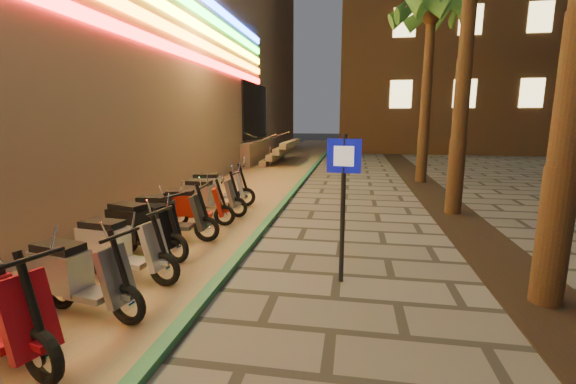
% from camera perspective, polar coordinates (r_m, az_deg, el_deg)
% --- Properties ---
extents(ground, '(120.00, 120.00, 0.00)m').
position_cam_1_polar(ground, '(4.19, -6.96, -24.54)').
color(ground, '#474442').
rests_on(ground, ground).
extents(parking_strip, '(3.40, 60.00, 0.01)m').
position_cam_1_polar(parking_strip, '(13.96, -5.52, 0.83)').
color(parking_strip, '#8C7251').
rests_on(parking_strip, ground).
extents(green_curb, '(0.18, 60.00, 0.10)m').
position_cam_1_polar(green_curb, '(13.61, 1.40, 0.81)').
color(green_curb, '#286C45').
rests_on(green_curb, ground).
extents(planting_strip, '(1.20, 40.00, 0.02)m').
position_cam_1_polar(planting_strip, '(8.99, 26.07, -5.86)').
color(planting_strip, black).
rests_on(planting_strip, ground).
extents(palm_d, '(2.97, 3.02, 7.16)m').
position_cam_1_polar(palm_d, '(15.87, 20.45, 23.03)').
color(palm_d, '#472D19').
rests_on(palm_d, ground).
extents(pedestrian_sign, '(0.49, 0.10, 2.21)m').
position_cam_1_polar(pedestrian_sign, '(5.60, 8.18, 0.54)').
color(pedestrian_sign, black).
rests_on(pedestrian_sign, ground).
extents(scooter_4, '(1.66, 0.73, 1.16)m').
position_cam_1_polar(scooter_4, '(5.54, -28.90, -10.79)').
color(scooter_4, black).
rests_on(scooter_4, ground).
extents(scooter_5, '(1.68, 0.67, 1.18)m').
position_cam_1_polar(scooter_5, '(6.39, -23.88, -7.51)').
color(scooter_5, black).
rests_on(scooter_5, ground).
extents(scooter_6, '(1.71, 0.88, 1.21)m').
position_cam_1_polar(scooter_6, '(7.32, -21.12, -4.91)').
color(scooter_6, black).
rests_on(scooter_6, ground).
extents(scooter_7, '(1.67, 0.59, 1.18)m').
position_cam_1_polar(scooter_7, '(8.04, -17.42, -3.40)').
color(scooter_7, black).
rests_on(scooter_7, ground).
extents(scooter_8, '(1.55, 0.76, 1.09)m').
position_cam_1_polar(scooter_8, '(8.95, -14.12, -2.05)').
color(scooter_8, black).
rests_on(scooter_8, ground).
extents(scooter_9, '(1.64, 0.58, 1.15)m').
position_cam_1_polar(scooter_9, '(9.88, -11.69, -0.59)').
color(scooter_9, black).
rests_on(scooter_9, ground).
extents(scooter_10, '(1.73, 0.81, 1.22)m').
position_cam_1_polar(scooter_10, '(10.80, -10.65, 0.57)').
color(scooter_10, black).
rests_on(scooter_10, ground).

